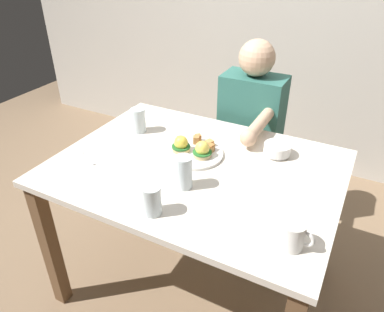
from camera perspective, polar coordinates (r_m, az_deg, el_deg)
name	(u,v)px	position (r m, az deg, el deg)	size (l,w,h in m)	color
ground_plane	(195,281)	(2.06, 0.53, -19.02)	(6.00, 6.00, 0.00)	#7F664C
dining_table	(196,185)	(1.62, 0.64, -4.59)	(1.20, 0.90, 0.74)	silver
eggs_benedict_plate	(193,150)	(1.62, 0.19, 0.88)	(0.27, 0.27, 0.09)	white
fruit_bowl	(277,149)	(1.66, 13.20, 1.00)	(0.12, 0.12, 0.05)	white
coffee_mug	(293,234)	(1.20, 15.53, -11.75)	(0.11, 0.08, 0.09)	white
fork	(85,156)	(1.69, -16.48, -0.06)	(0.15, 0.07, 0.00)	silver
water_glass_near	(184,174)	(1.40, -1.33, -2.76)	(0.07, 0.07, 0.13)	silver
water_glass_far	(138,122)	(1.83, -8.39, 5.30)	(0.07, 0.07, 0.12)	silver
water_glass_extra	(152,202)	(1.29, -6.30, -7.10)	(0.07, 0.07, 0.11)	silver
diner_person	(249,129)	(2.08, 8.98, 4.23)	(0.34, 0.54, 1.14)	#33333D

